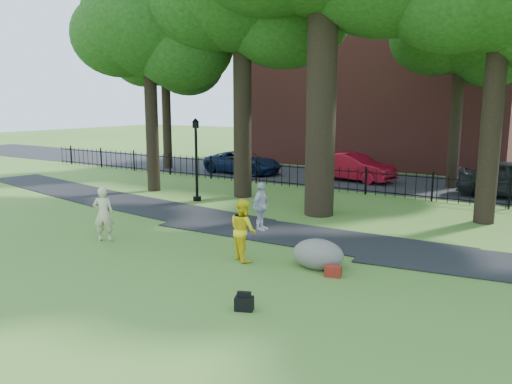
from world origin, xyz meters
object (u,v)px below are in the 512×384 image
Objects in this scene: woman at (103,214)px; red_sedan at (352,167)px; man at (243,230)px; boulder at (318,252)px; lamppost at (196,161)px.

red_sedan is at bearing -132.29° from woman.
man is at bearing 154.00° from woman.
boulder is (6.67, 1.26, -0.45)m from woman.
woman is at bearing -179.95° from red_sedan.
boulder is at bearing -133.65° from man.
woman is 1.01× the size of man.
lamppost is at bearing -110.98° from woman.
lamppost is (-1.60, 6.49, 0.90)m from woman.
woman is at bearing -96.20° from lamppost.
woman reaches higher than red_sedan.
man is at bearing -162.11° from red_sedan.
woman is 6.75m from lamppost.
red_sedan is (-4.65, 14.08, 0.36)m from boulder.
red_sedan reaches higher than boulder.
woman is 1.24× the size of boulder.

